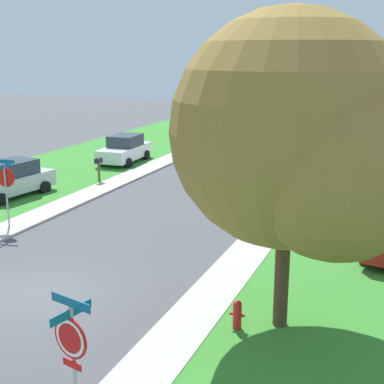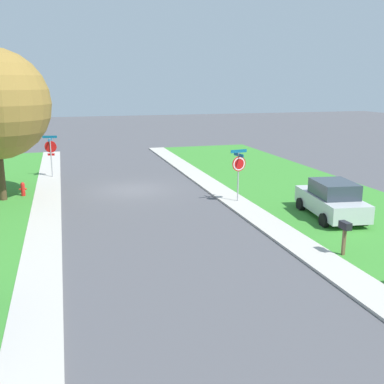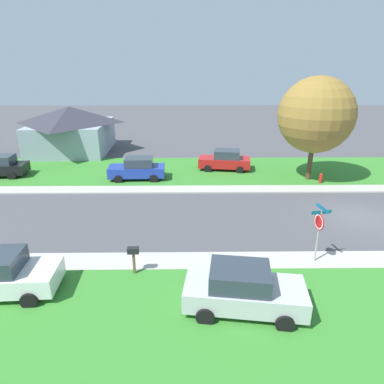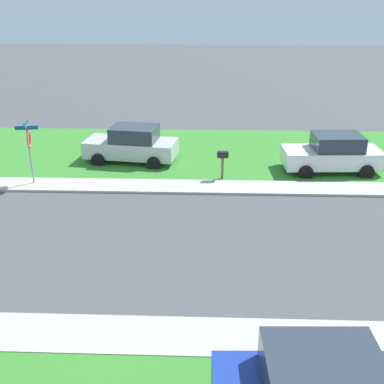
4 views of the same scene
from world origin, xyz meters
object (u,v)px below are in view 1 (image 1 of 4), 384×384
stop_sign_near_corner (72,347)px  car_silver_far_down_street (10,180)px  car_blue_across_road (351,181)px  stop_sign_far_corner (6,182)px  car_black_near_corner (382,145)px  mailbox (99,164)px  tree_sidewalk_near (300,140)px  car_white_driveway_right (125,149)px  fire_hydrant (237,315)px  tree_corner_large (380,81)px

stop_sign_near_corner → car_silver_far_down_street: size_ratio=0.61×
car_blue_across_road → stop_sign_far_corner: bearing=-141.2°
stop_sign_far_corner → car_black_near_corner: stop_sign_far_corner is taller
stop_sign_near_corner → car_silver_far_down_street: bearing=133.9°
car_black_near_corner → mailbox: car_black_near_corner is taller
car_black_near_corner → tree_sidewalk_near: 25.02m
car_white_driveway_right → mailbox: 5.12m
fire_hydrant → stop_sign_near_corner: bearing=-107.0°
tree_corner_large → fire_hydrant: 31.11m
car_white_driveway_right → mailbox: car_white_driveway_right is taller
stop_sign_near_corner → fire_hydrant: bearing=73.0°
stop_sign_near_corner → car_silver_far_down_street: (-12.35, 12.84, -1.00)m
stop_sign_far_corner → fire_hydrant: bearing=-21.9°
car_silver_far_down_street → fire_hydrant: 15.99m
tree_sidewalk_near → mailbox: tree_sidewalk_near is taller
stop_sign_near_corner → tree_corner_large: bearing=85.8°
car_black_near_corner → fire_hydrant: size_ratio=5.33×
car_silver_far_down_street → stop_sign_far_corner: bearing=-50.6°
stop_sign_near_corner → car_black_near_corner: bearing=83.5°
mailbox → car_black_near_corner: bearing=43.4°
car_blue_across_road → car_white_driveway_right: same height
tree_corner_large → fire_hydrant: (-1.15, -30.80, -4.24)m
car_blue_across_road → car_white_driveway_right: size_ratio=0.99×
tree_sidewalk_near → fire_hydrant: bearing=-162.4°
car_blue_across_road → tree_sidewalk_near: tree_sidewalk_near is taller
stop_sign_near_corner → tree_sidewalk_near: size_ratio=0.36×
car_black_near_corner → stop_sign_far_corner: bearing=-121.5°
car_white_driveway_right → stop_sign_near_corner: bearing=-62.8°
stop_sign_far_corner → fire_hydrant: 11.67m
stop_sign_far_corner → car_blue_across_road: 15.38m
stop_sign_far_corner → tree_corner_large: bearing=65.8°
car_white_driveway_right → mailbox: (1.22, -4.97, 0.14)m
car_blue_across_road → tree_corner_large: bearing=90.2°
stop_sign_far_corner → car_black_near_corner: size_ratio=0.63×
stop_sign_far_corner → tree_sidewalk_near: 12.96m
car_blue_across_road → car_black_near_corner: 11.18m
car_blue_across_road → mailbox: bearing=-172.7°
stop_sign_far_corner → tree_sidewalk_near: size_ratio=0.36×
tree_corner_large → tree_sidewalk_near: 30.40m
tree_corner_large → car_silver_far_down_street: bearing=-123.3°
car_silver_far_down_street → car_black_near_corner: size_ratio=1.02×
car_blue_across_road → car_black_near_corner: size_ratio=0.99×
car_blue_across_road → car_silver_far_down_street: size_ratio=0.97×
stop_sign_near_corner → fire_hydrant: 5.22m
tree_corner_large → car_black_near_corner: bearing=-81.9°
stop_sign_far_corner → car_black_near_corner: 24.38m
stop_sign_far_corner → tree_corner_large: 29.17m
car_white_driveway_right → tree_sidewalk_near: size_ratio=0.56×
stop_sign_far_corner → car_white_driveway_right: (-2.05, 12.96, -1.01)m
car_white_driveway_right → fire_hydrant: car_white_driveway_right is taller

